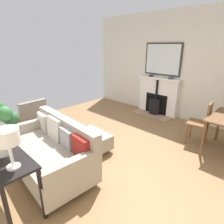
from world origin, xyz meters
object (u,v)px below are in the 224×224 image
armchair_accent (31,116)px  table_lamp_far_end (8,138)px  fireplace (157,98)px  mantel_bowl_far (171,78)px  ottoman (91,141)px  dining_chair_near_fireplace (203,120)px  sofa (51,151)px  mantel_bowl_near (151,76)px

armchair_accent → table_lamp_far_end: size_ratio=1.90×
fireplace → mantel_bowl_far: 0.74m
fireplace → table_lamp_far_end: 4.46m
fireplace → ottoman: fireplace is taller
mantel_bowl_far → dining_chair_near_fireplace: (1.03, 1.31, -0.58)m
dining_chair_near_fireplace → sofa: bearing=-29.1°
table_lamp_far_end → mantel_bowl_far: bearing=-173.9°
mantel_bowl_far → armchair_accent: mantel_bowl_far is taller
ottoman → dining_chair_near_fireplace: (-1.76, 1.45, 0.32)m
sofa → mantel_bowl_near: bearing=-172.1°
ottoman → armchair_accent: size_ratio=0.87×
mantel_bowl_near → mantel_bowl_far: mantel_bowl_far is taller
sofa → mantel_bowl_far: bearing=177.8°
fireplace → sofa: fireplace is taller
mantel_bowl_near → ottoman: mantel_bowl_near is taller
mantel_bowl_near → dining_chair_near_fireplace: mantel_bowl_near is taller
table_lamp_far_end → armchair_accent: bearing=-117.0°
fireplace → dining_chair_near_fireplace: size_ratio=1.40×
mantel_bowl_far → sofa: 3.71m
mantel_bowl_far → ottoman: 2.93m
fireplace → mantel_bowl_near: mantel_bowl_near is taller
fireplace → table_lamp_far_end: (4.34, 0.82, 0.62)m
mantel_bowl_far → table_lamp_far_end: size_ratio=0.32×
mantel_bowl_near → armchair_accent: 3.48m
ottoman → armchair_accent: 1.59m
fireplace → table_lamp_far_end: bearing=10.7°
armchair_accent → fireplace: bearing=158.7°
mantel_bowl_far → dining_chair_near_fireplace: size_ratio=0.15×
mantel_bowl_near → table_lamp_far_end: size_ratio=0.30×
armchair_accent → dining_chair_near_fireplace: size_ratio=0.92×
mantel_bowl_far → dining_chair_near_fireplace: 1.76m
mantel_bowl_far → armchair_accent: (3.28, -1.63, -0.65)m
sofa → table_lamp_far_end: (0.72, 0.60, 0.72)m
mantel_bowl_far → armchair_accent: bearing=-26.4°
mantel_bowl_near → dining_chair_near_fireplace: 2.28m
dining_chair_near_fireplace → fireplace: bearing=-121.5°
fireplace → dining_chair_near_fireplace: 1.95m
sofa → ottoman: size_ratio=2.38×
ottoman → dining_chair_near_fireplace: bearing=140.5°
armchair_accent → dining_chair_near_fireplace: dining_chair_near_fireplace is taller
mantel_bowl_near → sofa: bearing=7.9°
fireplace → mantel_bowl_far: mantel_bowl_far is taller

